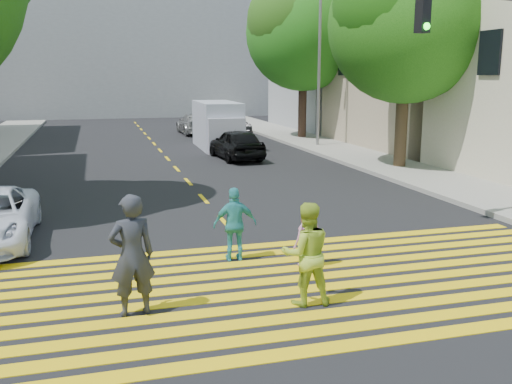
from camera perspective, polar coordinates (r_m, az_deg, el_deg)
name	(u,v)px	position (r m, az deg, el deg)	size (l,w,h in m)	color
ground	(307,314)	(9.36, 5.09, -12.03)	(120.00, 120.00, 0.00)	black
sidewalk_right	(366,159)	(26.02, 10.95, 3.27)	(3.00, 60.00, 0.15)	gray
crosswalk	(282,286)	(10.47, 2.59, -9.34)	(13.40, 5.30, 0.01)	yellow
lane_line	(157,147)	(30.88, -9.87, 4.46)	(0.12, 34.40, 0.01)	yellow
building_right_tan	(448,51)	(32.53, 18.62, 13.21)	(10.00, 10.00, 10.00)	tan
building_right_grey	(356,57)	(42.11, 10.01, 13.13)	(10.00, 10.00, 10.00)	gray
backdrop_block	(126,51)	(56.13, -12.90, 13.61)	(30.00, 8.00, 12.00)	gray
tree_right_near	(408,15)	(23.76, 14.95, 16.69)	(7.45, 7.22, 8.88)	#4C3C28
tree_right_far	(305,26)	(34.32, 4.88, 16.17)	(8.18, 7.94, 9.64)	black
pedestrian_man	(132,255)	(9.18, -12.30, -6.20)	(0.72, 0.47, 1.96)	#2B2D35
pedestrian_woman	(306,254)	(9.46, 5.05, -6.17)	(0.84, 0.66, 1.73)	#A7C434
pedestrian_child	(309,237)	(11.30, 5.29, -4.52)	(0.60, 0.39, 1.23)	#C178A9
pedestrian_extra	(235,224)	(11.65, -2.11, -3.24)	(0.89, 0.37, 1.52)	teal
dark_car_near	(236,144)	(25.87, -1.98, 4.82)	(1.65, 4.10, 1.40)	black
silver_car	(195,124)	(37.34, -6.16, 6.79)	(1.86, 4.58, 1.33)	#959595
dark_car_parked	(229,125)	(35.75, -2.72, 6.70)	(1.49, 4.28, 1.41)	black
white_van	(218,127)	(29.79, -3.80, 6.54)	(2.03, 5.12, 2.40)	#AAAFC3
traffic_signal	(501,69)	(15.92, 23.31, 11.19)	(4.04, 1.10, 6.01)	#2A2B32
street_lamp	(316,52)	(30.06, 6.05, 13.76)	(1.94, 0.38, 8.57)	gray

